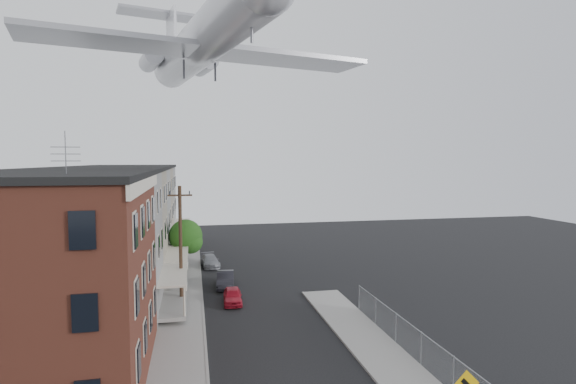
{
  "coord_description": "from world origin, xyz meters",
  "views": [
    {
      "loc": [
        -4.64,
        -16.01,
        10.87
      ],
      "look_at": [
        0.17,
        6.62,
        9.24
      ],
      "focal_mm": 28.0,
      "sensor_mm": 36.0,
      "label": 1
    }
  ],
  "objects_px": {
    "car_near": "(233,296)",
    "street_tree": "(187,238)",
    "utility_pole": "(181,244)",
    "car_far": "(210,261)",
    "car_mid": "(225,280)",
    "airplane": "(201,43)"
  },
  "relations": [
    {
      "from": "car_near",
      "to": "street_tree",
      "type": "bearing_deg",
      "value": 111.81
    },
    {
      "from": "utility_pole",
      "to": "car_far",
      "type": "height_order",
      "value": "utility_pole"
    },
    {
      "from": "utility_pole",
      "to": "street_tree",
      "type": "xyz_separation_m",
      "value": [
        0.33,
        9.92,
        -1.22
      ]
    },
    {
      "from": "utility_pole",
      "to": "street_tree",
      "type": "bearing_deg",
      "value": 88.11
    },
    {
      "from": "car_mid",
      "to": "car_far",
      "type": "relative_size",
      "value": 1.0
    },
    {
      "from": "airplane",
      "to": "street_tree",
      "type": "bearing_deg",
      "value": 104.4
    },
    {
      "from": "car_mid",
      "to": "airplane",
      "type": "distance_m",
      "value": 19.93
    },
    {
      "from": "airplane",
      "to": "utility_pole",
      "type": "bearing_deg",
      "value": -112.01
    },
    {
      "from": "car_far",
      "to": "street_tree",
      "type": "bearing_deg",
      "value": -141.61
    },
    {
      "from": "street_tree",
      "to": "airplane",
      "type": "relative_size",
      "value": 0.17
    },
    {
      "from": "car_near",
      "to": "airplane",
      "type": "distance_m",
      "value": 20.58
    },
    {
      "from": "car_near",
      "to": "airplane",
      "type": "bearing_deg",
      "value": 116.58
    },
    {
      "from": "utility_pole",
      "to": "airplane",
      "type": "distance_m",
      "value": 16.52
    },
    {
      "from": "utility_pole",
      "to": "airplane",
      "type": "relative_size",
      "value": 0.29
    },
    {
      "from": "street_tree",
      "to": "airplane",
      "type": "xyz_separation_m",
      "value": [
        1.43,
        -5.57,
        17.07
      ]
    },
    {
      "from": "car_near",
      "to": "car_mid",
      "type": "bearing_deg",
      "value": 96.07
    },
    {
      "from": "car_far",
      "to": "utility_pole",
      "type": "bearing_deg",
      "value": -107.76
    },
    {
      "from": "street_tree",
      "to": "car_far",
      "type": "height_order",
      "value": "street_tree"
    },
    {
      "from": "street_tree",
      "to": "car_near",
      "type": "height_order",
      "value": "street_tree"
    },
    {
      "from": "car_far",
      "to": "airplane",
      "type": "relative_size",
      "value": 0.13
    },
    {
      "from": "utility_pole",
      "to": "car_far",
      "type": "xyz_separation_m",
      "value": [
        2.57,
        12.1,
        -4.09
      ]
    },
    {
      "from": "car_near",
      "to": "utility_pole",
      "type": "bearing_deg",
      "value": 177.72
    }
  ]
}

